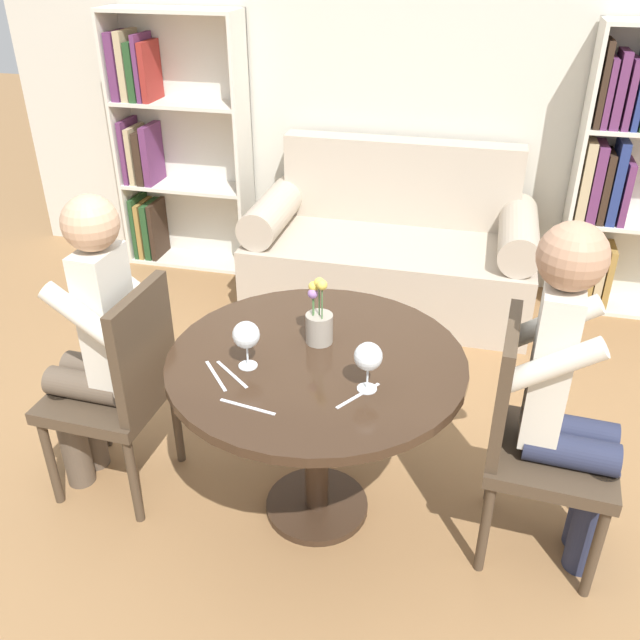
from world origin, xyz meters
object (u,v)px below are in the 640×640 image
(bookshelf_right, at_px, (629,182))
(chair_right, at_px, (532,435))
(chair_left, at_px, (122,384))
(person_left, at_px, (94,345))
(wine_glass_right, at_px, (368,358))
(wine_glass_left, at_px, (246,336))
(bookshelf_left, at_px, (169,143))
(couch, at_px, (391,253))
(flower_vase, at_px, (319,322))
(person_right, at_px, (569,396))

(bookshelf_right, relative_size, chair_right, 1.78)
(chair_left, bearing_deg, person_left, -91.40)
(bookshelf_right, distance_m, wine_glass_right, 2.46)
(wine_glass_left, bearing_deg, chair_left, 172.84)
(chair_right, height_order, person_left, person_left)
(bookshelf_left, bearing_deg, person_left, -72.52)
(couch, distance_m, bookshelf_left, 1.60)
(chair_left, xyz_separation_m, flower_vase, (0.73, 0.14, 0.29))
(person_left, bearing_deg, bookshelf_right, 137.04)
(bookshelf_left, xyz_separation_m, chair_right, (2.25, -2.05, -0.31))
(couch, xyz_separation_m, bookshelf_right, (1.27, 0.27, 0.45))
(chair_left, bearing_deg, chair_right, 94.75)
(couch, xyz_separation_m, flower_vase, (-0.02, -1.70, 0.48))
(bookshelf_right, bearing_deg, bookshelf_left, 179.88)
(couch, relative_size, person_right, 1.30)
(chair_left, relative_size, wine_glass_left, 5.34)
(couch, bearing_deg, wine_glass_left, -96.28)
(wine_glass_right, bearing_deg, chair_left, 173.90)
(bookshelf_right, distance_m, person_left, 2.98)
(flower_vase, bearing_deg, couch, 89.43)
(bookshelf_right, height_order, person_right, bookshelf_right)
(bookshelf_right, bearing_deg, flower_vase, -123.21)
(bookshelf_left, distance_m, bookshelf_right, 2.78)
(chair_right, distance_m, person_right, 0.20)
(chair_left, bearing_deg, bookshelf_left, -158.24)
(bookshelf_left, xyz_separation_m, flower_vase, (1.49, -1.97, -0.01))
(chair_left, height_order, chair_right, same)
(person_right, bearing_deg, chair_right, 87.46)
(chair_left, distance_m, flower_vase, 0.80)
(wine_glass_left, bearing_deg, person_right, 6.92)
(wine_glass_right, relative_size, flower_vase, 0.66)
(chair_right, height_order, person_right, person_right)
(bookshelf_left, height_order, chair_right, bookshelf_left)
(chair_right, height_order, wine_glass_right, chair_right)
(person_right, bearing_deg, wine_glass_left, 100.61)
(bookshelf_right, xyz_separation_m, person_left, (-2.11, -2.10, -0.11))
(chair_right, height_order, flower_vase, flower_vase)
(couch, distance_m, wine_glass_right, 2.02)
(bookshelf_left, distance_m, wine_glass_left, 2.54)
(bookshelf_right, relative_size, person_right, 1.27)
(bookshelf_right, height_order, chair_left, bookshelf_right)
(person_right, distance_m, wine_glass_right, 0.67)
(couch, distance_m, person_right, 2.00)
(wine_glass_left, bearing_deg, bookshelf_right, 55.76)
(chair_left, bearing_deg, wine_glass_left, 84.95)
(couch, relative_size, person_left, 1.33)
(person_right, xyz_separation_m, wine_glass_left, (-1.05, -0.13, 0.15))
(chair_right, bearing_deg, flower_vase, 88.24)
(wine_glass_right, bearing_deg, bookshelf_left, 127.56)
(bookshelf_left, height_order, person_right, bookshelf_left)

